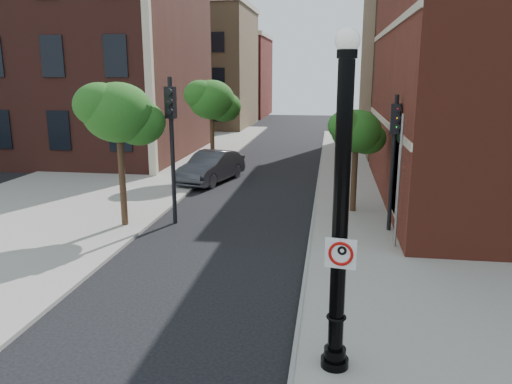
% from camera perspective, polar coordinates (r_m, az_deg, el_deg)
% --- Properties ---
extents(ground, '(120.00, 120.00, 0.00)m').
position_cam_1_polar(ground, '(10.88, -7.03, -17.80)').
color(ground, black).
rests_on(ground, ground).
extents(sidewalk_right, '(8.00, 60.00, 0.12)m').
position_cam_1_polar(sidewalk_right, '(20.02, 17.94, -3.36)').
color(sidewalk_right, gray).
rests_on(sidewalk_right, ground).
extents(sidewalk_left, '(10.00, 50.00, 0.12)m').
position_cam_1_polar(sidewalk_left, '(29.86, -14.52, 2.28)').
color(sidewalk_left, gray).
rests_on(sidewalk_left, ground).
extents(curb_edge, '(0.10, 60.00, 0.14)m').
position_cam_1_polar(curb_edge, '(19.74, 6.55, -2.99)').
color(curb_edge, gray).
rests_on(curb_edge, ground).
extents(victorian_building, '(18.60, 14.60, 17.95)m').
position_cam_1_polar(victorian_building, '(37.94, -21.90, 17.25)').
color(victorian_building, '#572720').
rests_on(victorian_building, ground).
extents(bg_building_tan_a, '(12.00, 12.00, 12.00)m').
position_cam_1_polar(bg_building_tan_a, '(54.92, -7.08, 13.75)').
color(bg_building_tan_a, '#967752').
rests_on(bg_building_tan_a, ground).
extents(bg_building_red, '(12.00, 12.00, 10.00)m').
position_cam_1_polar(bg_building_red, '(68.52, -3.85, 12.91)').
color(bg_building_red, maroon).
rests_on(bg_building_red, ground).
extents(lamppost, '(0.54, 0.54, 6.36)m').
position_cam_1_polar(lamppost, '(9.12, 9.58, -3.91)').
color(lamppost, black).
rests_on(lamppost, ground).
extents(no_parking_sign, '(0.56, 0.13, 0.57)m').
position_cam_1_polar(no_parking_sign, '(9.11, 9.66, -6.92)').
color(no_parking_sign, white).
rests_on(no_parking_sign, ground).
extents(parked_car, '(2.87, 5.17, 1.61)m').
position_cam_1_polar(parked_car, '(26.37, -5.12, 2.87)').
color(parked_car, '#323238').
rests_on(parked_car, ground).
extents(traffic_signal_left, '(0.38, 0.47, 5.49)m').
position_cam_1_polar(traffic_signal_left, '(18.73, -9.65, 7.36)').
color(traffic_signal_left, black).
rests_on(traffic_signal_left, ground).
extents(traffic_signal_right, '(0.37, 0.43, 4.92)m').
position_cam_1_polar(traffic_signal_right, '(17.96, 15.53, 5.57)').
color(traffic_signal_right, black).
rests_on(traffic_signal_right, ground).
extents(utility_pole, '(0.09, 0.09, 4.41)m').
position_cam_1_polar(utility_pole, '(16.41, 15.98, 0.89)').
color(utility_pole, '#999999').
rests_on(utility_pole, ground).
extents(street_tree_a, '(2.96, 2.67, 5.33)m').
position_cam_1_polar(street_tree_a, '(18.56, -15.32, 8.58)').
color(street_tree_a, '#312013').
rests_on(street_tree_a, ground).
extents(street_tree_b, '(2.93, 2.65, 5.28)m').
position_cam_1_polar(street_tree_b, '(27.29, -5.02, 10.34)').
color(street_tree_b, '#312013').
rests_on(street_tree_b, ground).
extents(street_tree_c, '(2.35, 2.12, 4.24)m').
position_cam_1_polar(street_tree_c, '(20.30, 11.45, 6.70)').
color(street_tree_c, '#312013').
rests_on(street_tree_c, ground).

